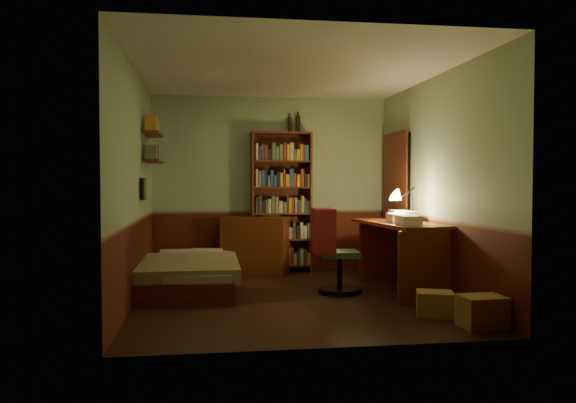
{
  "coord_description": "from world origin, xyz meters",
  "views": [
    {
      "loc": [
        -0.96,
        -6.36,
        1.33
      ],
      "look_at": [
        0.0,
        0.25,
        1.1
      ],
      "focal_mm": 35.0,
      "sensor_mm": 36.0,
      "label": 1
    }
  ],
  "objects": [
    {
      "name": "wall_left",
      "position": [
        -1.76,
        0.0,
        1.3
      ],
      "size": [
        0.02,
        4.0,
        2.6
      ],
      "primitive_type": "cube",
      "color": "#8FA782",
      "rests_on": "ground"
    },
    {
      "name": "cardboard_box_b",
      "position": [
        1.27,
        -1.11,
        0.12
      ],
      "size": [
        0.42,
        0.38,
        0.25
      ],
      "primitive_type": "cube",
      "rotation": [
        0.0,
        0.0,
        -0.32
      ],
      "color": "olive",
      "rests_on": "ground"
    },
    {
      "name": "mini_stereo",
      "position": [
        -0.01,
        1.89,
        0.9
      ],
      "size": [
        0.31,
        0.26,
        0.14
      ],
      "primitive_type": "cube",
      "rotation": [
        0.0,
        0.0,
        -0.25
      ],
      "color": "#B2B2B7",
      "rests_on": "dresser"
    },
    {
      "name": "framed_picture",
      "position": [
        -1.72,
        0.6,
        1.25
      ],
      "size": [
        0.04,
        0.32,
        0.26
      ],
      "primitive_type": "cube",
      "color": "black",
      "rests_on": "wall_left"
    },
    {
      "name": "desk_lamp",
      "position": [
        1.57,
        0.32,
        1.12
      ],
      "size": [
        0.18,
        0.18,
        0.54
      ],
      "primitive_type": "cone",
      "rotation": [
        0.0,
        0.0,
        0.08
      ],
      "color": "black",
      "rests_on": "desk"
    },
    {
      "name": "bed",
      "position": [
        -1.19,
        0.76,
        0.32
      ],
      "size": [
        1.27,
        2.21,
        0.64
      ],
      "primitive_type": "cube",
      "rotation": [
        0.0,
        0.0,
        -0.06
      ],
      "color": "#596C3C",
      "rests_on": "ground"
    },
    {
      "name": "wall_back",
      "position": [
        0.0,
        2.01,
        1.3
      ],
      "size": [
        3.5,
        0.02,
        2.6
      ],
      "primitive_type": "cube",
      "color": "#8FA782",
      "rests_on": "ground"
    },
    {
      "name": "red_jacket",
      "position": [
        0.65,
        0.02,
        1.36
      ],
      "size": [
        0.3,
        0.48,
        0.53
      ],
      "primitive_type": "cube",
      "rotation": [
        0.0,
        0.0,
        -0.13
      ],
      "color": "#AF252E",
      "rests_on": "office_chair"
    },
    {
      "name": "wall_right",
      "position": [
        1.76,
        0.0,
        1.3
      ],
      "size": [
        0.02,
        4.0,
        2.6
      ],
      "primitive_type": "cube",
      "color": "#8FA782",
      "rests_on": "ground"
    },
    {
      "name": "cardboard_box_a",
      "position": [
        1.53,
        -1.59,
        0.15
      ],
      "size": [
        0.4,
        0.33,
        0.29
      ],
      "primitive_type": "cube",
      "rotation": [
        0.0,
        0.0,
        0.04
      ],
      "color": "olive",
      "rests_on": "ground"
    },
    {
      "name": "door_trim",
      "position": [
        1.69,
        1.3,
        1.0
      ],
      "size": [
        0.02,
        0.98,
        2.08
      ],
      "primitive_type": "cube",
      "color": "#471B10",
      "rests_on": "ground"
    },
    {
      "name": "bookshelf",
      "position": [
        0.13,
        1.85,
        1.03
      ],
      "size": [
        0.9,
        0.31,
        2.07
      ],
      "primitive_type": "cube",
      "rotation": [
        0.0,
        0.0,
        0.03
      ],
      "color": "#52230F",
      "rests_on": "ground"
    },
    {
      "name": "wall_shelf_upper",
      "position": [
        -1.64,
        1.1,
        1.95
      ],
      "size": [
        0.2,
        0.9,
        0.03
      ],
      "primitive_type": "cube",
      "color": "#52230F",
      "rests_on": "wall_left"
    },
    {
      "name": "bottle_right",
      "position": [
        0.4,
        1.96,
        2.19
      ],
      "size": [
        0.07,
        0.07,
        0.25
      ],
      "primitive_type": "cylinder",
      "rotation": [
        0.0,
        0.0,
        -0.08
      ],
      "color": "black",
      "rests_on": "bookshelf"
    },
    {
      "name": "desk",
      "position": [
        1.38,
        0.19,
        0.42
      ],
      "size": [
        0.84,
        1.64,
        0.84
      ],
      "primitive_type": "cube",
      "rotation": [
        0.0,
        0.0,
        0.12
      ],
      "color": "#52230F",
      "rests_on": "ground"
    },
    {
      "name": "floor",
      "position": [
        0.0,
        0.0,
        -0.01
      ],
      "size": [
        3.5,
        4.0,
        0.02
      ],
      "primitive_type": "cube",
      "color": "black",
      "rests_on": "ground"
    },
    {
      "name": "wall_shelf_lower",
      "position": [
        -1.64,
        1.1,
        1.6
      ],
      "size": [
        0.2,
        0.9,
        0.03
      ],
      "primitive_type": "cube",
      "color": "#52230F",
      "rests_on": "wall_left"
    },
    {
      "name": "office_chair",
      "position": [
        0.62,
        0.19,
        0.54
      ],
      "size": [
        0.57,
        0.51,
        1.09
      ],
      "primitive_type": "cube",
      "rotation": [
        0.0,
        0.0,
        -0.06
      ],
      "color": "#345A39",
      "rests_on": "ground"
    },
    {
      "name": "bottle_left",
      "position": [
        0.28,
        1.96,
        2.18
      ],
      "size": [
        0.08,
        0.08,
        0.23
      ],
      "primitive_type": "cylinder",
      "rotation": [
        0.0,
        0.0,
        -0.27
      ],
      "color": "black",
      "rests_on": "bookshelf"
    },
    {
      "name": "ceiling",
      "position": [
        0.0,
        0.0,
        2.61
      ],
      "size": [
        3.5,
        4.0,
        0.02
      ],
      "primitive_type": "cube",
      "color": "silver",
      "rests_on": "wall_back"
    },
    {
      "name": "paper_stack",
      "position": [
        1.51,
        0.37,
        0.91
      ],
      "size": [
        0.24,
        0.32,
        0.12
      ],
      "primitive_type": "cube",
      "rotation": [
        0.0,
        0.0,
        0.02
      ],
      "color": "silver",
      "rests_on": "desk"
    },
    {
      "name": "wall_front",
      "position": [
        0.0,
        -2.01,
        1.3
      ],
      "size": [
        3.5,
        0.02,
        2.6
      ],
      "primitive_type": "cube",
      "color": "#8FA782",
      "rests_on": "ground"
    },
    {
      "name": "doorway",
      "position": [
        1.72,
        1.3,
        1.0
      ],
      "size": [
        0.06,
        0.9,
        2.0
      ],
      "primitive_type": "cube",
      "color": "black",
      "rests_on": "ground"
    },
    {
      "name": "dresser",
      "position": [
        -0.26,
        1.76,
        0.42
      ],
      "size": [
        1.04,
        0.78,
        0.83
      ],
      "primitive_type": "cube",
      "rotation": [
        0.0,
        0.0,
        -0.37
      ],
      "color": "#52230F",
      "rests_on": "ground"
    }
  ]
}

